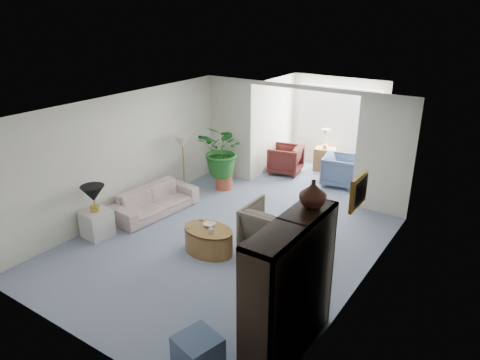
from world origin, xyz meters
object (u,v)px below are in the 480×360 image
Objects in this scene: sofa at (155,201)px; framed_picture at (360,192)px; table_lamp at (93,194)px; cabinet_urn at (313,194)px; side_table_dark at (315,239)px; entertainment_cabinet at (290,290)px; plant_pot at (224,182)px; coffee_table at (209,240)px; floor_lamp at (182,142)px; coffee_cup at (211,231)px; sunroom_table at (324,159)px; sunroom_chair_blue at (340,170)px; wingback_chair at (272,227)px; end_table at (97,224)px; ottoman at (198,351)px; sunroom_chair_maroon at (285,159)px; coffee_bowl at (209,225)px.

framed_picture is at bearing -90.82° from sofa.
cabinet_urn is at bearing -2.08° from table_lamp.
entertainment_cabinet is at bearing -72.69° from side_table_dark.
plant_pot is (0.60, 3.25, -0.72)m from table_lamp.
coffee_table is at bearing -103.41° from sofa.
coffee_cup is at bearing -40.10° from floor_lamp.
plant_pot is at bearing 52.37° from floor_lamp.
sunroom_chair_blue is at bearing -45.00° from sunroom_table.
entertainment_cabinet is at bearing -30.58° from coffee_cup.
entertainment_cabinet is at bearing 123.43° from wingback_chair.
sofa is 3.42× the size of side_table_dark.
sofa is 1.49m from table_lamp.
entertainment_cabinet is at bearing -8.52° from end_table.
coffee_cup is 3.12m from plant_pot.
wingback_chair is at bearing -83.30° from sofa.
sunroom_chair_maroon is (-2.30, 6.47, 0.17)m from ottoman.
coffee_cup is at bearing 123.32° from ottoman.
floor_lamp is 0.90× the size of plant_pot.
side_table_dark is (-0.97, 0.84, -1.42)m from framed_picture.
wingback_chair is at bearing 124.66° from entertainment_cabinet.
framed_picture is at bearing 6.58° from coffee_cup.
cabinet_urn is (0.00, 0.50, 1.08)m from entertainment_cabinet.
coffee_bowl reaches higher than plant_pot.
side_table_dark is at bearing 139.40° from framed_picture.
table_lamp reaches higher than coffee_cup.
sunroom_chair_maroon is (-3.09, 5.16, -1.63)m from cabinet_urn.
cabinet_urn is at bearing -31.14° from floor_lamp.
cabinet_urn is 0.43× the size of sunroom_chair_maroon.
coffee_table is 1.95× the size of ottoman.
coffee_bowl is at bearing -178.32° from framed_picture.
plant_pot is (0.60, 3.25, -0.10)m from end_table.
sofa is 3.48m from side_table_dark.
plant_pot is at bearing 79.45° from end_table.
ottoman is (1.37, -2.09, -0.30)m from coffee_cup.
table_lamp is (-4.64, -0.89, -0.82)m from framed_picture.
end_table is at bearing -90.48° from floor_lamp.
sofa is 2.00m from coffee_table.
coffee_cup is at bearing 160.21° from cabinet_urn.
sunroom_chair_maroon is (-0.93, 4.38, -0.13)m from coffee_cup.
framed_picture is at bearing 10.92° from table_lamp.
sofa is 1.36m from end_table.
table_lamp reaches higher than wingback_chair.
coffee_table is at bearing 159.21° from cabinet_urn.
sunroom_chair_blue is at bearing 97.08° from ottoman.
coffee_table is at bearing -40.53° from floor_lamp.
sunroom_table is at bearing 70.27° from table_lamp.
side_table_dark is 2.66m from cabinet_urn.
ottoman is at bearing -124.51° from sofa.
coffee_table is 1.14m from wingback_chair.
coffee_table is 2.37× the size of plant_pot.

